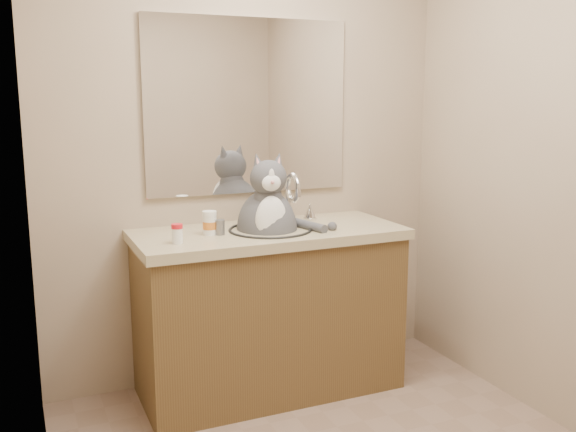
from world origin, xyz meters
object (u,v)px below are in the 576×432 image
(pill_bottle_orange, at_px, (210,223))
(cat, at_px, (268,223))
(grey_canister, at_px, (220,227))
(pill_bottle_redcap, at_px, (177,234))

(pill_bottle_orange, bearing_deg, cat, 0.15)
(grey_canister, bearing_deg, pill_bottle_orange, 153.99)
(cat, distance_m, pill_bottle_redcap, 0.50)
(cat, height_order, grey_canister, cat)
(pill_bottle_redcap, relative_size, grey_canister, 1.22)
(cat, xyz_separation_m, pill_bottle_orange, (-0.30, -0.00, 0.02))
(pill_bottle_orange, distance_m, grey_canister, 0.05)
(cat, relative_size, pill_bottle_redcap, 6.69)
(pill_bottle_redcap, height_order, pill_bottle_orange, pill_bottle_orange)
(grey_canister, bearing_deg, cat, 4.99)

